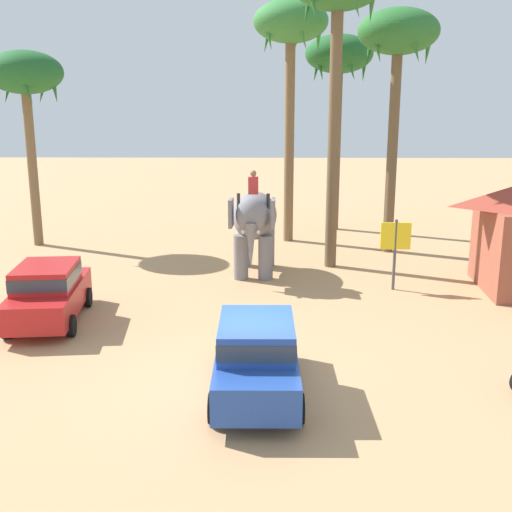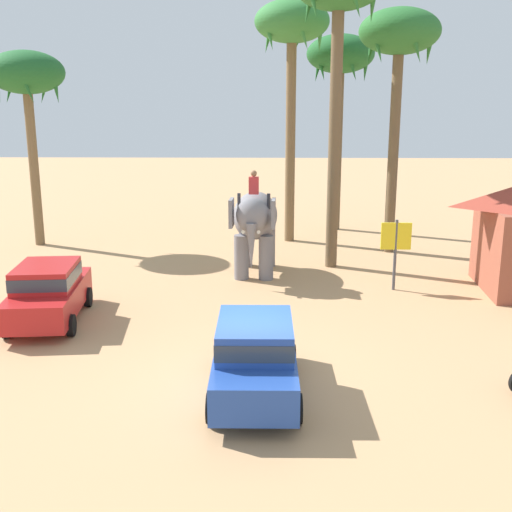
{
  "view_description": "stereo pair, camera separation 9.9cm",
  "coord_description": "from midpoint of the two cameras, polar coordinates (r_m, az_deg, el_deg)",
  "views": [
    {
      "loc": [
        0.2,
        -12.83,
        6.11
      ],
      "look_at": [
        -0.1,
        5.54,
        1.6
      ],
      "focal_mm": 43.6,
      "sensor_mm": 36.0,
      "label": 1
    },
    {
      "loc": [
        0.3,
        -12.83,
        6.11
      ],
      "look_at": [
        -0.1,
        5.54,
        1.6
      ],
      "focal_mm": 43.6,
      "sensor_mm": 36.0,
      "label": 2
    }
  ],
  "objects": [
    {
      "name": "palm_tree_left_of_road",
      "position": [
        28.75,
        -20.54,
        15.02
      ],
      "size": [
        3.2,
        3.2,
        8.3
      ],
      "color": "brown",
      "rests_on": "ground"
    },
    {
      "name": "palm_tree_leaning_seaward",
      "position": [
        26.46,
        12.79,
        18.68
      ],
      "size": [
        3.2,
        3.2,
        9.78
      ],
      "color": "brown",
      "rests_on": "ground"
    },
    {
      "name": "signboard_yellow",
      "position": [
        21.13,
        12.54,
        1.38
      ],
      "size": [
        1.0,
        0.1,
        2.4
      ],
      "color": "#4C4C51",
      "rests_on": "ground"
    },
    {
      "name": "ground_plane",
      "position": [
        14.22,
        -0.17,
        -11.67
      ],
      "size": [
        120.0,
        120.0,
        0.0
      ],
      "primitive_type": "plane",
      "color": "tan"
    },
    {
      "name": "palm_tree_near_hut",
      "position": [
        30.92,
        7.52,
        17.32
      ],
      "size": [
        3.2,
        3.2,
        9.3
      ],
      "color": "brown",
      "rests_on": "ground"
    },
    {
      "name": "car_parked_far_side",
      "position": [
        18.71,
        -18.68,
        -3.04
      ],
      "size": [
        2.19,
        4.25,
        1.7
      ],
      "color": "red",
      "rests_on": "ground"
    },
    {
      "name": "car_sedan_foreground",
      "position": [
        13.4,
        -0.16,
        -8.97
      ],
      "size": [
        1.91,
        4.12,
        1.7
      ],
      "color": "#23479E",
      "rests_on": "ground"
    },
    {
      "name": "palm_tree_behind_elephant",
      "position": [
        28.11,
        3.09,
        19.86
      ],
      "size": [
        3.2,
        3.2,
        10.41
      ],
      "color": "brown",
      "rests_on": "ground"
    },
    {
      "name": "elephant_with_mahout",
      "position": [
        22.5,
        -0.28,
        3.24
      ],
      "size": [
        1.73,
        3.9,
        3.88
      ],
      "color": "slate",
      "rests_on": "ground"
    }
  ]
}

